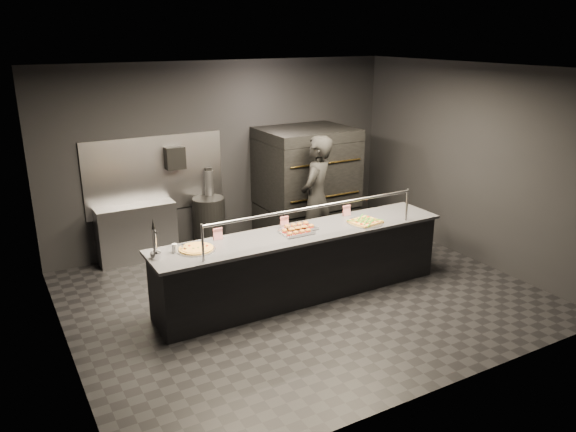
# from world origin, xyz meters

# --- Properties ---
(room) EXTENTS (6.04, 6.00, 3.00)m
(room) POSITION_xyz_m (-0.02, 0.05, 1.50)
(room) COLOR black
(room) RESTS_ON ground
(service_counter) EXTENTS (4.10, 0.78, 1.37)m
(service_counter) POSITION_xyz_m (0.00, -0.00, 0.46)
(service_counter) COLOR black
(service_counter) RESTS_ON ground
(pizza_oven) EXTENTS (1.50, 1.23, 1.91)m
(pizza_oven) POSITION_xyz_m (1.20, 1.90, 0.97)
(pizza_oven) COLOR black
(pizza_oven) RESTS_ON ground
(prep_shelf) EXTENTS (1.20, 0.35, 0.90)m
(prep_shelf) POSITION_xyz_m (-1.60, 2.32, 0.45)
(prep_shelf) COLOR #99999E
(prep_shelf) RESTS_ON ground
(towel_dispenser) EXTENTS (0.30, 0.20, 0.35)m
(towel_dispenser) POSITION_xyz_m (-0.90, 2.39, 1.55)
(towel_dispenser) COLOR black
(towel_dispenser) RESTS_ON room
(fire_extinguisher) EXTENTS (0.14, 0.14, 0.51)m
(fire_extinguisher) POSITION_xyz_m (-0.35, 2.40, 1.06)
(fire_extinguisher) COLOR #B2B2B7
(fire_extinguisher) RESTS_ON room
(beer_tap) EXTENTS (0.13, 0.18, 0.49)m
(beer_tap) POSITION_xyz_m (-1.95, 0.05, 1.06)
(beer_tap) COLOR silver
(beer_tap) RESTS_ON service_counter
(round_pizza) EXTENTS (0.48, 0.48, 0.03)m
(round_pizza) POSITION_xyz_m (-1.45, 0.07, 0.94)
(round_pizza) COLOR silver
(round_pizza) RESTS_ON service_counter
(slider_tray_a) EXTENTS (0.41, 0.30, 0.06)m
(slider_tray_a) POSITION_xyz_m (-0.10, -0.01, 0.94)
(slider_tray_a) COLOR silver
(slider_tray_a) RESTS_ON service_counter
(slider_tray_b) EXTENTS (0.43, 0.32, 0.07)m
(slider_tray_b) POSITION_xyz_m (0.02, 0.11, 0.95)
(slider_tray_b) COLOR silver
(slider_tray_b) RESTS_ON service_counter
(square_pizza) EXTENTS (0.49, 0.49, 0.05)m
(square_pizza) POSITION_xyz_m (0.93, -0.12, 0.94)
(square_pizza) COLOR silver
(square_pizza) RESTS_ON service_counter
(condiment_jar) EXTENTS (0.16, 0.06, 0.11)m
(condiment_jar) POSITION_xyz_m (-1.67, 0.12, 0.97)
(condiment_jar) COLOR silver
(condiment_jar) RESTS_ON service_counter
(tent_cards) EXTENTS (2.10, 0.04, 0.15)m
(tent_cards) POSITION_xyz_m (-0.10, 0.28, 1.00)
(tent_cards) COLOR white
(tent_cards) RESTS_ON service_counter
(trash_bin) EXTENTS (0.53, 0.53, 0.88)m
(trash_bin) POSITION_xyz_m (-0.44, 2.22, 0.44)
(trash_bin) COLOR black
(trash_bin) RESTS_ON ground
(worker) EXTENTS (0.85, 0.80, 1.96)m
(worker) POSITION_xyz_m (0.86, 1.03, 0.98)
(worker) COLOR black
(worker) RESTS_ON ground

